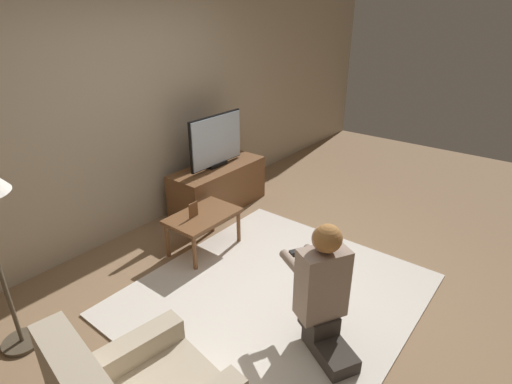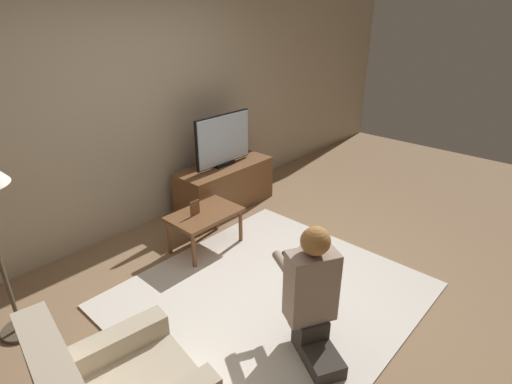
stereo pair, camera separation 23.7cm
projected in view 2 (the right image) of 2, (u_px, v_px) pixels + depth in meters
name	position (u px, v px, depth m)	size (l,w,h in m)	color
ground_plane	(270.00, 296.00, 3.45)	(10.00, 10.00, 0.00)	#896B4C
wall_back	(128.00, 111.00, 4.08)	(10.00, 0.06, 2.60)	tan
rug	(270.00, 295.00, 3.44)	(2.37, 2.17, 0.02)	silver
tv_stand	(225.00, 186.00, 4.89)	(1.23, 0.49, 0.55)	brown
tv	(223.00, 140.00, 4.65)	(0.82, 0.08, 0.62)	black
coffee_table	(205.00, 217.00, 4.00)	(0.71, 0.46, 0.40)	brown
person_kneeling	(312.00, 291.00, 2.73)	(0.60, 0.80, 0.98)	#332D28
picture_frame	(195.00, 208.00, 3.91)	(0.11, 0.01, 0.15)	brown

